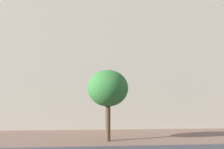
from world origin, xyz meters
TOP-DOWN VIEW (x-y plane):
  - landmark_building at (1.14, 30.10)m, footprint 28.43×13.62m
  - tree_curb_far at (0.49, 16.13)m, footprint 2.88×2.88m

SIDE VIEW (x-z plane):
  - tree_curb_far at x=0.49m, z-range 1.15..6.11m
  - landmark_building at x=1.14m, z-range -8.04..31.06m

